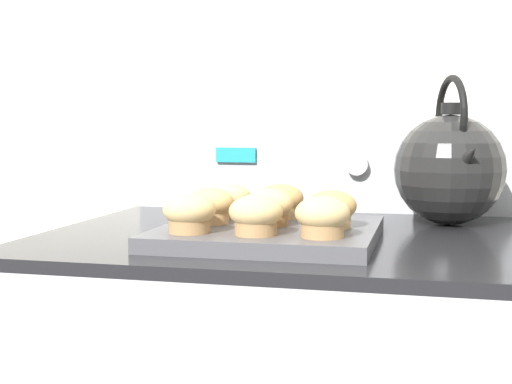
{
  "coord_description": "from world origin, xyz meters",
  "views": [
    {
      "loc": [
        0.21,
        -0.77,
        1.08
      ],
      "look_at": [
        -0.05,
        0.27,
        0.98
      ],
      "focal_mm": 50.0,
      "sensor_mm": 36.0,
      "label": 1
    }
  ],
  "objects": [
    {
      "name": "muffin_r1_c0",
      "position": [
        -0.11,
        0.24,
        0.96
      ],
      "size": [
        0.07,
        0.07,
        0.05
      ],
      "color": "tan",
      "rests_on": "muffin_pan"
    },
    {
      "name": "wall_back",
      "position": [
        0.0,
        0.69,
        1.2
      ],
      "size": [
        8.0,
        0.05,
        2.4
      ],
      "color": "silver",
      "rests_on": "ground_plane"
    },
    {
      "name": "tea_kettle",
      "position": [
        0.24,
        0.48,
        1.01
      ],
      "size": [
        0.19,
        0.22,
        0.25
      ],
      "color": "black",
      "rests_on": "stove_range"
    },
    {
      "name": "muffin_r2_c1",
      "position": [
        -0.02,
        0.33,
        0.96
      ],
      "size": [
        0.07,
        0.07,
        0.05
      ],
      "color": "tan",
      "rests_on": "muffin_pan"
    },
    {
      "name": "control_panel",
      "position": [
        0.0,
        0.63,
        1.01
      ],
      "size": [
        0.76,
        0.07,
        0.19
      ],
      "color": "#B7BABF",
      "rests_on": "stove_range"
    },
    {
      "name": "muffin_pan",
      "position": [
        -0.02,
        0.24,
        0.93
      ],
      "size": [
        0.31,
        0.31,
        0.02
      ],
      "color": "#4C4C51",
      "rests_on": "stove_range"
    },
    {
      "name": "muffin_r0_c0",
      "position": [
        -0.11,
        0.15,
        0.96
      ],
      "size": [
        0.07,
        0.07,
        0.05
      ],
      "color": "#A37A4C",
      "rests_on": "muffin_pan"
    },
    {
      "name": "muffin_r0_c2",
      "position": [
        0.07,
        0.15,
        0.96
      ],
      "size": [
        0.07,
        0.07,
        0.05
      ],
      "color": "#A37A4C",
      "rests_on": "muffin_pan"
    },
    {
      "name": "muffin_r0_c1",
      "position": [
        -0.02,
        0.15,
        0.96
      ],
      "size": [
        0.07,
        0.07,
        0.05
      ],
      "color": "#A37A4C",
      "rests_on": "muffin_pan"
    },
    {
      "name": "muffin_r1_c2",
      "position": [
        0.07,
        0.24,
        0.96
      ],
      "size": [
        0.07,
        0.07,
        0.05
      ],
      "color": "tan",
      "rests_on": "muffin_pan"
    },
    {
      "name": "muffin_r2_c0",
      "position": [
        -0.11,
        0.33,
        0.96
      ],
      "size": [
        0.07,
        0.07,
        0.05
      ],
      "color": "#A37A4C",
      "rests_on": "muffin_pan"
    },
    {
      "name": "muffin_r1_c1",
      "position": [
        -0.02,
        0.24,
        0.96
      ],
      "size": [
        0.07,
        0.07,
        0.05
      ],
      "color": "olive",
      "rests_on": "muffin_pan"
    }
  ]
}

